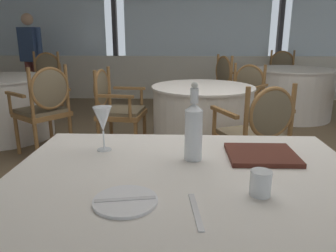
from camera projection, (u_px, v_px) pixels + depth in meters
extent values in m
plane|color=#756047|center=(216.00, 192.00, 2.68)|extent=(14.14, 14.14, 0.00)
cube|color=silver|center=(196.00, 78.00, 6.49)|extent=(10.13, 0.12, 0.85)
cube|color=silver|center=(33.00, 14.00, 6.29)|extent=(2.80, 0.02, 1.59)
cube|color=silver|center=(197.00, 13.00, 6.17)|extent=(2.80, 0.02, 1.59)
cube|color=#333338|center=(114.00, 14.00, 6.21)|extent=(0.08, 0.14, 1.59)
cube|color=#333338|center=(282.00, 13.00, 6.10)|extent=(0.08, 0.14, 1.59)
cube|color=white|center=(185.00, 180.00, 1.19)|extent=(1.35, 1.05, 0.02)
cylinder|color=white|center=(125.00, 201.00, 1.01)|extent=(0.20, 0.20, 0.01)
cube|color=silver|center=(125.00, 199.00, 1.01)|extent=(0.19, 0.05, 0.00)
cube|color=silver|center=(196.00, 211.00, 0.96)|extent=(0.04, 0.21, 0.00)
cylinder|color=white|center=(193.00, 135.00, 1.33)|extent=(0.07, 0.07, 0.21)
cone|color=white|center=(194.00, 107.00, 1.30)|extent=(0.07, 0.07, 0.03)
cylinder|color=white|center=(194.00, 96.00, 1.29)|extent=(0.03, 0.03, 0.06)
sphere|color=silver|center=(195.00, 85.00, 1.28)|extent=(0.03, 0.03, 0.03)
cylinder|color=white|center=(104.00, 150.00, 1.47)|extent=(0.06, 0.06, 0.00)
cylinder|color=white|center=(104.00, 140.00, 1.46)|extent=(0.01, 0.01, 0.09)
cone|color=white|center=(103.00, 119.00, 1.43)|extent=(0.08, 0.08, 0.11)
cylinder|color=white|center=(261.00, 183.00, 1.05)|extent=(0.07, 0.07, 0.08)
cube|color=#512319|center=(261.00, 155.00, 1.38)|extent=(0.29, 0.25, 0.02)
cylinder|color=white|center=(203.00, 87.00, 3.28)|extent=(1.05, 1.05, 0.02)
cylinder|color=white|center=(202.00, 123.00, 3.38)|extent=(1.01, 1.01, 0.74)
cube|color=olive|center=(122.00, 114.00, 3.50)|extent=(0.51, 0.51, 0.05)
cube|color=#75664C|center=(122.00, 110.00, 3.49)|extent=(0.47, 0.47, 0.04)
cylinder|color=olive|center=(145.00, 130.00, 3.72)|extent=(0.04, 0.04, 0.40)
cylinder|color=olive|center=(136.00, 141.00, 3.34)|extent=(0.04, 0.04, 0.40)
cylinder|color=olive|center=(111.00, 129.00, 3.78)|extent=(0.04, 0.04, 0.40)
cylinder|color=olive|center=(99.00, 139.00, 3.40)|extent=(0.04, 0.04, 0.40)
cylinder|color=olive|center=(109.00, 87.00, 3.65)|extent=(0.04, 0.04, 0.46)
cylinder|color=olive|center=(96.00, 93.00, 3.27)|extent=(0.04, 0.04, 0.46)
ellipsoid|color=#75664C|center=(101.00, 88.00, 3.45)|extent=(0.10, 0.39, 0.39)
torus|color=olive|center=(101.00, 88.00, 3.45)|extent=(0.08, 0.40, 0.40)
cube|color=olive|center=(129.00, 88.00, 3.66)|extent=(0.37, 0.08, 0.03)
cylinder|color=olive|center=(142.00, 98.00, 3.67)|extent=(0.03, 0.03, 0.22)
cube|color=olive|center=(116.00, 96.00, 3.19)|extent=(0.37, 0.08, 0.03)
cylinder|color=olive|center=(130.00, 108.00, 3.20)|extent=(0.03, 0.03, 0.22)
cube|color=olive|center=(251.00, 140.00, 2.59)|extent=(0.60, 0.60, 0.05)
cube|color=#75664C|center=(252.00, 135.00, 2.58)|extent=(0.56, 0.56, 0.04)
cylinder|color=olive|center=(216.00, 162.00, 2.76)|extent=(0.04, 0.04, 0.42)
cylinder|color=olive|center=(255.00, 156.00, 2.90)|extent=(0.04, 0.04, 0.42)
cylinder|color=olive|center=(242.00, 181.00, 2.40)|extent=(0.04, 0.04, 0.42)
cylinder|color=olive|center=(286.00, 173.00, 2.54)|extent=(0.04, 0.04, 0.42)
cylinder|color=olive|center=(246.00, 118.00, 2.27)|extent=(0.04, 0.04, 0.44)
cylinder|color=olive|center=(292.00, 113.00, 2.41)|extent=(0.04, 0.04, 0.44)
ellipsoid|color=#75664C|center=(271.00, 113.00, 2.32)|extent=(0.38, 0.20, 0.37)
torus|color=olive|center=(271.00, 113.00, 2.32)|extent=(0.37, 0.18, 0.39)
cube|color=olive|center=(224.00, 112.00, 2.45)|extent=(0.18, 0.35, 0.03)
cylinder|color=olive|center=(214.00, 121.00, 2.61)|extent=(0.03, 0.03, 0.22)
cube|color=olive|center=(278.00, 107.00, 2.62)|extent=(0.18, 0.35, 0.03)
cylinder|color=olive|center=(266.00, 116.00, 2.78)|extent=(0.03, 0.03, 0.22)
cube|color=olive|center=(240.00, 104.00, 4.01)|extent=(0.64, 0.64, 0.05)
cube|color=#75664C|center=(241.00, 101.00, 4.00)|extent=(0.59, 0.59, 0.04)
cylinder|color=olive|center=(247.00, 128.00, 3.80)|extent=(0.04, 0.04, 0.40)
cylinder|color=olive|center=(217.00, 122.00, 4.05)|extent=(0.04, 0.04, 0.40)
cylinder|color=olive|center=(261.00, 121.00, 4.10)|extent=(0.04, 0.04, 0.40)
cylinder|color=olive|center=(233.00, 116.00, 4.35)|extent=(0.04, 0.04, 0.40)
cylinder|color=olive|center=(264.00, 83.00, 3.97)|extent=(0.04, 0.04, 0.46)
cylinder|color=olive|center=(235.00, 81.00, 4.22)|extent=(0.04, 0.04, 0.46)
ellipsoid|color=#75664C|center=(250.00, 80.00, 4.10)|extent=(0.34, 0.27, 0.38)
torus|color=olive|center=(250.00, 80.00, 4.10)|extent=(0.34, 0.26, 0.40)
cube|color=olive|center=(260.00, 87.00, 3.78)|extent=(0.25, 0.32, 0.03)
cylinder|color=olive|center=(255.00, 98.00, 3.71)|extent=(0.03, 0.03, 0.22)
cube|color=olive|center=(223.00, 83.00, 4.08)|extent=(0.25, 0.32, 0.03)
cylinder|color=olive|center=(217.00, 93.00, 4.01)|extent=(0.03, 0.03, 0.22)
cylinder|color=white|center=(2.00, 108.00, 4.06)|extent=(1.20, 1.20, 0.74)
cube|color=olive|center=(42.00, 90.00, 4.95)|extent=(0.52, 0.52, 0.05)
cube|color=#75664C|center=(42.00, 87.00, 4.94)|extent=(0.47, 0.47, 0.04)
cylinder|color=olive|center=(49.00, 108.00, 4.79)|extent=(0.04, 0.04, 0.42)
cylinder|color=olive|center=(24.00, 107.00, 4.86)|extent=(0.04, 0.04, 0.42)
cylinder|color=olive|center=(62.00, 103.00, 5.17)|extent=(0.04, 0.04, 0.42)
cylinder|color=olive|center=(39.00, 102.00, 5.24)|extent=(0.04, 0.04, 0.42)
cylinder|color=olive|center=(59.00, 69.00, 5.03)|extent=(0.04, 0.04, 0.53)
cylinder|color=olive|center=(35.00, 69.00, 5.09)|extent=(0.04, 0.04, 0.53)
ellipsoid|color=#75664C|center=(47.00, 67.00, 5.07)|extent=(0.39, 0.10, 0.45)
torus|color=olive|center=(47.00, 67.00, 5.07)|extent=(0.46, 0.09, 0.46)
cube|color=olive|center=(55.00, 74.00, 4.83)|extent=(0.08, 0.37, 0.03)
cylinder|color=olive|center=(51.00, 83.00, 4.72)|extent=(0.03, 0.03, 0.22)
cube|color=olive|center=(25.00, 73.00, 4.91)|extent=(0.08, 0.37, 0.03)
cylinder|color=olive|center=(20.00, 82.00, 4.80)|extent=(0.03, 0.03, 0.22)
cube|color=olive|center=(42.00, 114.00, 3.46)|extent=(0.64, 0.64, 0.05)
cube|color=#75664C|center=(42.00, 110.00, 3.45)|extent=(0.59, 0.59, 0.04)
cylinder|color=olive|center=(17.00, 136.00, 3.50)|extent=(0.04, 0.04, 0.42)
cylinder|color=olive|center=(51.00, 128.00, 3.79)|extent=(0.04, 0.04, 0.42)
cylinder|color=olive|center=(37.00, 143.00, 3.25)|extent=(0.04, 0.04, 0.42)
cylinder|color=olive|center=(71.00, 134.00, 3.55)|extent=(0.04, 0.04, 0.42)
cylinder|color=olive|center=(31.00, 93.00, 3.11)|extent=(0.04, 0.04, 0.50)
cylinder|color=olive|center=(67.00, 88.00, 3.41)|extent=(0.04, 0.04, 0.50)
ellipsoid|color=#75664C|center=(50.00, 88.00, 3.24)|extent=(0.28, 0.34, 0.42)
torus|color=olive|center=(50.00, 88.00, 3.24)|extent=(0.29, 0.36, 0.43)
cube|color=olive|center=(15.00, 94.00, 3.22)|extent=(0.31, 0.25, 0.03)
cylinder|color=olive|center=(10.00, 103.00, 3.33)|extent=(0.03, 0.03, 0.22)
cube|color=olive|center=(60.00, 88.00, 3.59)|extent=(0.31, 0.25, 0.03)
cylinder|color=olive|center=(53.00, 97.00, 3.70)|extent=(0.03, 0.03, 0.22)
cylinder|color=white|center=(293.00, 69.00, 4.95)|extent=(1.27, 1.27, 0.02)
cylinder|color=white|center=(290.00, 94.00, 5.05)|extent=(1.23, 1.23, 0.74)
cube|color=olive|center=(282.00, 81.00, 5.95)|extent=(0.53, 0.53, 0.05)
cube|color=#75664C|center=(282.00, 79.00, 5.94)|extent=(0.48, 0.48, 0.04)
cylinder|color=olive|center=(294.00, 96.00, 5.79)|extent=(0.04, 0.04, 0.41)
cylinder|color=olive|center=(271.00, 95.00, 5.86)|extent=(0.04, 0.04, 0.41)
cylinder|color=olive|center=(290.00, 92.00, 6.17)|extent=(0.04, 0.04, 0.41)
cylinder|color=olive|center=(268.00, 91.00, 6.24)|extent=(0.04, 0.04, 0.41)
cylinder|color=olive|center=(293.00, 65.00, 6.03)|extent=(0.04, 0.04, 0.52)
cylinder|color=olive|center=(271.00, 64.00, 6.10)|extent=(0.04, 0.04, 0.52)
ellipsoid|color=#75664C|center=(282.00, 63.00, 6.07)|extent=(0.39, 0.11, 0.44)
torus|color=olive|center=(282.00, 63.00, 6.07)|extent=(0.45, 0.10, 0.45)
cube|color=olive|center=(298.00, 68.00, 5.82)|extent=(0.09, 0.37, 0.03)
cylinder|color=olive|center=(299.00, 75.00, 5.72)|extent=(0.03, 0.03, 0.22)
cube|color=olive|center=(269.00, 68.00, 5.91)|extent=(0.09, 0.37, 0.03)
cylinder|color=olive|center=(269.00, 75.00, 5.81)|extent=(0.03, 0.03, 0.22)
cube|color=olive|center=(235.00, 92.00, 4.73)|extent=(0.59, 0.59, 0.05)
cube|color=#75664C|center=(236.00, 89.00, 4.71)|extent=(0.55, 0.55, 0.04)
cylinder|color=olive|center=(239.00, 104.00, 5.03)|extent=(0.04, 0.04, 0.42)
cylinder|color=olive|center=(254.00, 110.00, 4.67)|extent=(0.04, 0.04, 0.42)
cylinder|color=olive|center=(216.00, 106.00, 4.91)|extent=(0.04, 0.04, 0.42)
cylinder|color=olive|center=(229.00, 112.00, 4.55)|extent=(0.04, 0.04, 0.42)
cylinder|color=olive|center=(218.00, 72.00, 4.77)|extent=(0.04, 0.04, 0.51)
cylinder|color=olive|center=(231.00, 75.00, 4.40)|extent=(0.04, 0.04, 0.51)
ellipsoid|color=#75664C|center=(223.00, 72.00, 4.57)|extent=(0.19, 0.38, 0.43)
torus|color=olive|center=(223.00, 72.00, 4.57)|extent=(0.19, 0.42, 0.44)
cube|color=olive|center=(229.00, 73.00, 4.89)|extent=(0.36, 0.17, 0.03)
cylinder|color=olive|center=(237.00, 80.00, 4.97)|extent=(0.03, 0.03, 0.22)
cube|color=olive|center=(247.00, 77.00, 4.44)|extent=(0.36, 0.17, 0.03)
cylinder|color=olive|center=(255.00, 85.00, 4.51)|extent=(0.03, 0.03, 0.22)
cylinder|color=brown|center=(31.00, 83.00, 5.99)|extent=(0.13, 0.13, 0.79)
cylinder|color=brown|center=(38.00, 83.00, 5.92)|extent=(0.13, 0.13, 0.79)
cube|color=#334770|center=(30.00, 44.00, 5.77)|extent=(0.41, 0.32, 0.59)
sphere|color=tan|center=(27.00, 19.00, 5.65)|extent=(0.20, 0.20, 0.20)
cylinder|color=#334770|center=(21.00, 43.00, 5.84)|extent=(0.09, 0.09, 0.50)
cylinder|color=#334770|center=(39.00, 43.00, 5.68)|extent=(0.09, 0.09, 0.50)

